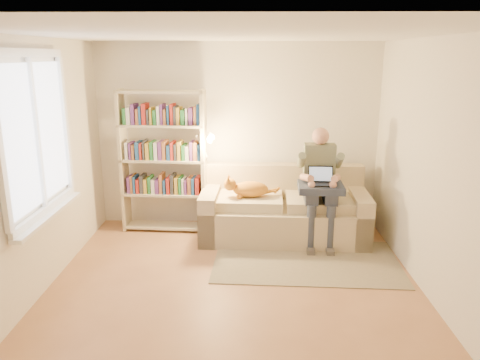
{
  "coord_description": "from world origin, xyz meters",
  "views": [
    {
      "loc": [
        0.14,
        -4.38,
        2.42
      ],
      "look_at": [
        0.05,
        1.0,
        0.98
      ],
      "focal_mm": 35.0,
      "sensor_mm": 36.0,
      "label": 1
    }
  ],
  "objects_px": {
    "person": "(320,179)",
    "bookshelf": "(163,155)",
    "sofa": "(284,212)",
    "cat": "(244,189)",
    "laptop": "(321,180)"
  },
  "relations": [
    {
      "from": "person",
      "to": "bookshelf",
      "type": "height_order",
      "value": "bookshelf"
    },
    {
      "from": "sofa",
      "to": "cat",
      "type": "relative_size",
      "value": 3.13
    },
    {
      "from": "person",
      "to": "laptop",
      "type": "height_order",
      "value": "person"
    },
    {
      "from": "sofa",
      "to": "person",
      "type": "distance_m",
      "value": 0.71
    },
    {
      "from": "person",
      "to": "cat",
      "type": "xyz_separation_m",
      "value": [
        -0.98,
        0.07,
        -0.15
      ]
    },
    {
      "from": "sofa",
      "to": "cat",
      "type": "height_order",
      "value": "sofa"
    },
    {
      "from": "sofa",
      "to": "cat",
      "type": "bearing_deg",
      "value": -165.21
    },
    {
      "from": "cat",
      "to": "laptop",
      "type": "distance_m",
      "value": 1.02
    },
    {
      "from": "cat",
      "to": "laptop",
      "type": "xyz_separation_m",
      "value": [
        0.98,
        -0.19,
        0.18
      ]
    },
    {
      "from": "sofa",
      "to": "laptop",
      "type": "relative_size",
      "value": 6.87
    },
    {
      "from": "cat",
      "to": "laptop",
      "type": "relative_size",
      "value": 2.19
    },
    {
      "from": "sofa",
      "to": "person",
      "type": "xyz_separation_m",
      "value": [
        0.44,
        -0.18,
        0.52
      ]
    },
    {
      "from": "cat",
      "to": "laptop",
      "type": "bearing_deg",
      "value": -8.46
    },
    {
      "from": "cat",
      "to": "bookshelf",
      "type": "height_order",
      "value": "bookshelf"
    },
    {
      "from": "laptop",
      "to": "bookshelf",
      "type": "bearing_deg",
      "value": 168.03
    }
  ]
}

